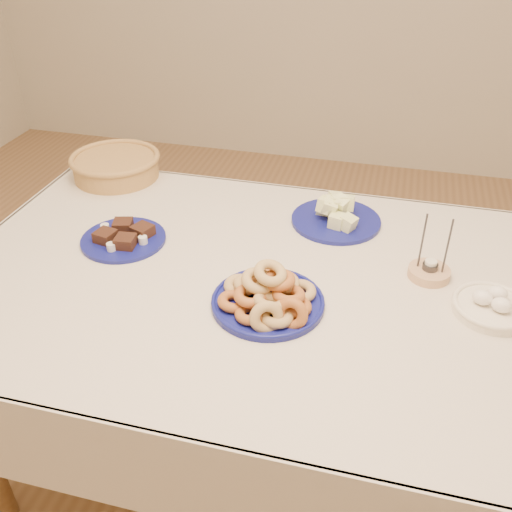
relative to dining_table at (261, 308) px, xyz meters
name	(u,v)px	position (x,y,z in m)	size (l,w,h in m)	color
ground	(260,456)	(0.00, 0.00, -0.64)	(5.00, 5.00, 0.00)	olive
dining_table	(261,308)	(0.00, 0.00, 0.00)	(1.71, 1.11, 0.75)	brown
donut_platter	(269,297)	(0.05, -0.12, 0.14)	(0.36, 0.36, 0.13)	navy
melon_plate	(336,214)	(0.15, 0.34, 0.14)	(0.34, 0.34, 0.10)	navy
brownie_plate	(124,237)	(-0.43, 0.07, 0.12)	(0.26, 0.26, 0.04)	navy
wicker_basket	(116,165)	(-0.65, 0.47, 0.15)	(0.36, 0.36, 0.08)	olive
candle_holder	(429,271)	(0.44, 0.11, 0.12)	(0.13, 0.13, 0.19)	tan
egg_bowl	(492,306)	(0.58, 0.00, 0.13)	(0.23, 0.23, 0.06)	white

